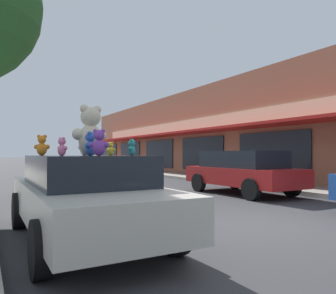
{
  "coord_description": "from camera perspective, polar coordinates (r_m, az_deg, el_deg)",
  "views": [
    {
      "loc": [
        -4.68,
        -4.63,
        1.4
      ],
      "look_at": [
        -0.24,
        3.2,
        1.58
      ],
      "focal_mm": 35.0,
      "sensor_mm": 36.0,
      "label": 1
    }
  ],
  "objects": [
    {
      "name": "ground_plane",
      "position": [
        6.73,
        15.79,
        -13.13
      ],
      "size": [
        260.0,
        260.0,
        0.0
      ],
      "primitive_type": "plane",
      "color": "#333335"
    },
    {
      "name": "teddy_bear_teal",
      "position": [
        5.04,
        -6.31,
        -0.13
      ],
      "size": [
        0.17,
        0.17,
        0.26
      ],
      "rotation": [
        0.0,
        0.0,
        3.94
      ],
      "color": "teal",
      "rests_on": "plush_art_car"
    },
    {
      "name": "teddy_bear_orange",
      "position": [
        6.37,
        -21.11,
        0.25
      ],
      "size": [
        0.29,
        0.2,
        0.38
      ],
      "rotation": [
        0.0,
        0.0,
        2.86
      ],
      "color": "orange",
      "rests_on": "plush_art_car"
    },
    {
      "name": "teddy_bear_brown",
      "position": [
        6.39,
        -14.21,
        -0.02
      ],
      "size": [
        0.24,
        0.2,
        0.33
      ],
      "rotation": [
        0.0,
        0.0,
        2.62
      ],
      "color": "olive",
      "rests_on": "plush_art_car"
    },
    {
      "name": "teddy_bear_blue",
      "position": [
        5.17,
        -13.4,
        0.49
      ],
      "size": [
        0.23,
        0.27,
        0.37
      ],
      "rotation": [
        0.0,
        0.0,
        4.14
      ],
      "color": "blue",
      "rests_on": "plush_art_car"
    },
    {
      "name": "teddy_bear_pink",
      "position": [
        4.63,
        -17.98,
        0.01
      ],
      "size": [
        0.14,
        0.19,
        0.26
      ],
      "rotation": [
        0.0,
        0.0,
        1.97
      ],
      "color": "pink",
      "rests_on": "plush_art_car"
    },
    {
      "name": "parked_car_far_center",
      "position": [
        11.69,
        12.75,
        -4.01
      ],
      "size": [
        1.96,
        4.39,
        1.49
      ],
      "color": "maroon",
      "rests_on": "ground_plane"
    },
    {
      "name": "teddy_bear_giant",
      "position": [
        5.62,
        -13.36,
        2.68
      ],
      "size": [
        0.64,
        0.42,
        0.85
      ],
      "rotation": [
        0.0,
        0.0,
        3.35
      ],
      "color": "beige",
      "rests_on": "plush_art_car"
    },
    {
      "name": "teddy_bear_yellow",
      "position": [
        5.95,
        -9.95,
        -0.32
      ],
      "size": [
        0.16,
        0.18,
        0.25
      ],
      "rotation": [
        0.0,
        0.0,
        2.18
      ],
      "color": "yellow",
      "rests_on": "plush_art_car"
    },
    {
      "name": "teddy_bear_white",
      "position": [
        6.19,
        -14.32,
        0.13
      ],
      "size": [
        0.25,
        0.23,
        0.35
      ],
      "rotation": [
        0.0,
        0.0,
        2.44
      ],
      "color": "white",
      "rests_on": "plush_art_car"
    },
    {
      "name": "storefront_row",
      "position": [
        23.63,
        17.06,
        2.18
      ],
      "size": [
        12.92,
        38.66,
        5.52
      ],
      "color": "#9E6047",
      "rests_on": "ground_plane"
    },
    {
      "name": "plush_art_car",
      "position": [
        5.55,
        -14.27,
        -7.95
      ],
      "size": [
        1.97,
        4.57,
        1.37
      ],
      "rotation": [
        0.0,
        0.0,
        -0.01
      ],
      "color": "beige",
      "rests_on": "ground_plane"
    },
    {
      "name": "teddy_bear_purple",
      "position": [
        4.76,
        -11.91,
        0.69
      ],
      "size": [
        0.29,
        0.23,
        0.39
      ],
      "rotation": [
        0.0,
        0.0,
        2.63
      ],
      "color": "purple",
      "rests_on": "plush_art_car"
    }
  ]
}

